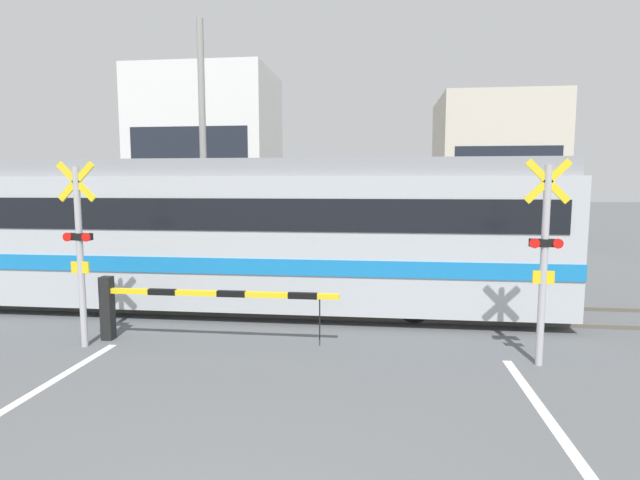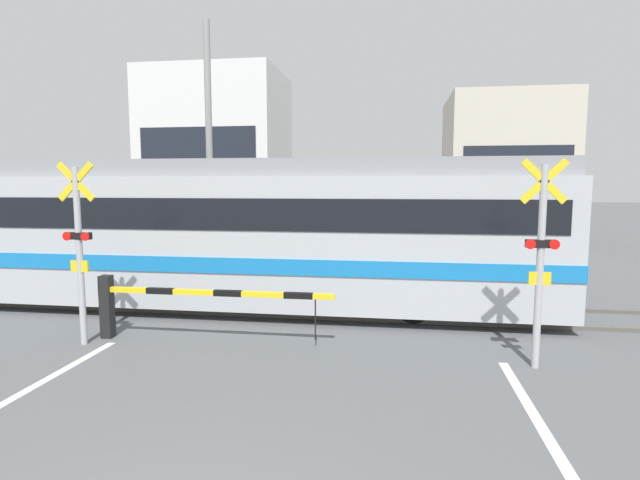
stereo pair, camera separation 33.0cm
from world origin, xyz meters
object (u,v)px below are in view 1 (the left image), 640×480
crossing_signal_left (80,246)px  pedestrian (314,240)px  crossing_barrier_near (167,301)px  crossing_barrier_far (422,261)px  crossing_signal_right (544,253)px  commuter_train (191,230)px

crossing_signal_left → pedestrian: size_ratio=1.81×
crossing_barrier_near → crossing_signal_left: bearing=-162.5°
crossing_barrier_far → crossing_signal_left: 8.53m
crossing_signal_right → pedestrian: size_ratio=1.81×
commuter_train → pedestrian: commuter_train is taller
commuter_train → crossing_barrier_near: 2.78m
commuter_train → crossing_signal_right: bearing=-23.6°
commuter_train → pedestrian: bearing=66.8°
crossing_barrier_far → pedestrian: size_ratio=2.44×
crossing_signal_right → pedestrian: bearing=120.1°
commuter_train → crossing_signal_left: bearing=-105.7°
commuter_train → crossing_signal_left: (-0.83, -2.95, -0.02)m
commuter_train → pedestrian: size_ratio=9.10×
commuter_train → crossing_signal_right: commuter_train is taller
crossing_signal_left → crossing_signal_right: (7.58, 0.00, 0.00)m
commuter_train → crossing_barrier_near: bearing=-78.5°
crossing_barrier_near → pedestrian: (1.63, 7.52, 0.28)m
crossing_signal_left → pedestrian: (2.98, 7.94, -0.74)m
crossing_signal_left → crossing_signal_right: size_ratio=1.00×
crossing_signal_right → commuter_train: bearing=156.4°
commuter_train → crossing_barrier_far: commuter_train is taller
crossing_signal_right → crossing_signal_left: bearing=180.0°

